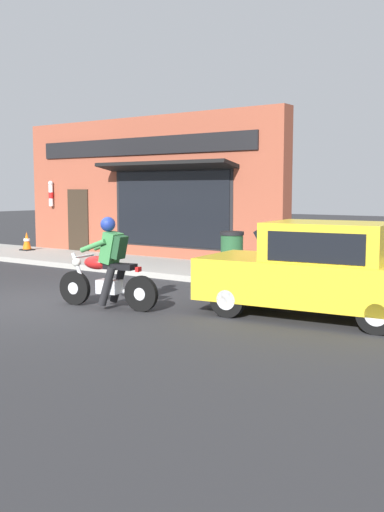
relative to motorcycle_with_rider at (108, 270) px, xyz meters
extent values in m
plane|color=#2B2B2D|center=(-0.46, 1.36, -0.68)|extent=(80.00, 80.00, 0.00)
cube|color=#9E9B93|center=(4.55, 4.36, -0.61)|extent=(2.60, 22.00, 0.14)
cube|color=brown|center=(6.10, 4.26, 1.42)|extent=(0.50, 9.37, 4.20)
cube|color=black|center=(5.83, 3.09, 0.87)|extent=(0.04, 3.94, 2.10)
cube|color=black|center=(5.85, 3.09, 0.87)|extent=(0.02, 4.12, 2.20)
cube|color=#2D2319|center=(5.83, 6.84, 0.37)|extent=(0.04, 0.90, 2.10)
cube|color=black|center=(5.50, 3.09, 2.07)|extent=(0.81, 4.50, 0.24)
cube|color=black|center=(5.82, 4.26, 2.67)|extent=(0.06, 7.97, 0.50)
cylinder|color=white|center=(5.75, 8.01, 1.22)|extent=(0.14, 0.14, 0.70)
cylinder|color=red|center=(5.75, 8.01, 1.22)|extent=(0.15, 0.15, 0.20)
sphere|color=silver|center=(5.75, 8.01, 1.62)|extent=(0.16, 0.16, 0.16)
cylinder|color=black|center=(-0.12, 0.71, -0.37)|extent=(0.20, 0.63, 0.62)
cylinder|color=silver|center=(-0.12, 0.71, -0.37)|extent=(0.15, 0.23, 0.22)
cylinder|color=black|center=(0.11, -0.67, -0.37)|extent=(0.20, 0.63, 0.62)
cylinder|color=silver|center=(0.11, -0.67, -0.37)|extent=(0.15, 0.23, 0.22)
cube|color=silver|center=(0.00, -0.03, -0.29)|extent=(0.34, 0.44, 0.24)
ellipsoid|color=#B21919|center=(-0.04, 0.22, 0.12)|extent=(0.38, 0.56, 0.24)
cube|color=black|center=(0.04, -0.26, 0.08)|extent=(0.35, 0.60, 0.10)
cylinder|color=silver|center=(-0.11, 0.61, -0.05)|extent=(0.12, 0.33, 0.68)
cylinder|color=silver|center=(-0.09, 0.49, 0.23)|extent=(0.56, 0.13, 0.04)
sphere|color=silver|center=(-0.11, 0.66, 0.11)|extent=(0.16, 0.16, 0.16)
cylinder|color=silver|center=(0.23, -0.40, -0.39)|extent=(0.17, 0.56, 0.08)
cube|color=red|center=(0.10, -0.62, 0.05)|extent=(0.13, 0.08, 0.08)
cylinder|color=black|center=(-0.16, -0.13, -0.25)|extent=(0.20, 0.37, 0.71)
cylinder|color=black|center=(0.19, -0.07, -0.25)|extent=(0.20, 0.37, 0.71)
cube|color=#387F42|center=(0.01, -0.08, 0.40)|extent=(0.39, 0.38, 0.57)
cylinder|color=#387F42|center=(-0.23, 0.13, 0.44)|extent=(0.18, 0.53, 0.26)
cylinder|color=#387F42|center=(0.17, 0.19, 0.44)|extent=(0.18, 0.53, 0.26)
sphere|color=navy|center=(0.00, -0.02, 0.81)|extent=(0.26, 0.26, 0.26)
cube|color=#1E4728|center=(0.04, -0.24, 0.42)|extent=(0.32, 0.28, 0.42)
cylinder|color=black|center=(0.60, -2.13, -0.38)|extent=(0.24, 0.62, 0.60)
cylinder|color=silver|center=(0.60, -2.13, -0.38)|extent=(0.23, 0.35, 0.33)
cylinder|color=black|center=(2.03, -1.97, -0.38)|extent=(0.24, 0.62, 0.60)
cylinder|color=silver|center=(2.03, -1.97, -0.38)|extent=(0.23, 0.35, 0.33)
cylinder|color=black|center=(0.86, -4.52, -0.38)|extent=(0.24, 0.62, 0.60)
cylinder|color=silver|center=(0.86, -4.52, -0.38)|extent=(0.23, 0.35, 0.33)
cube|color=gold|center=(1.44, -3.25, -0.08)|extent=(2.03, 3.86, 0.70)
cube|color=gold|center=(1.47, -3.49, 0.56)|extent=(1.64, 2.04, 0.66)
cube|color=black|center=(1.38, -2.63, 0.51)|extent=(1.35, 0.49, 0.51)
cube|color=black|center=(0.75, -3.57, 0.54)|extent=(0.19, 1.51, 0.46)
cube|color=black|center=(2.19, -3.42, 0.54)|extent=(0.19, 1.51, 0.46)
cube|color=silver|center=(0.74, -1.45, 0.04)|extent=(0.24, 0.07, 0.14)
cube|color=silver|center=(1.75, -1.34, 0.04)|extent=(0.24, 0.07, 0.14)
cube|color=#28282B|center=(1.25, -1.43, -0.33)|extent=(1.61, 0.29, 0.20)
cylinder|color=#23512D|center=(4.22, 0.05, -0.09)|extent=(0.52, 0.52, 0.90)
cylinder|color=black|center=(4.22, 0.05, 0.40)|extent=(0.56, 0.56, 0.08)
cube|color=black|center=(4.90, 8.25, -0.52)|extent=(0.36, 0.36, 0.04)
cone|color=orange|center=(4.90, 8.25, -0.22)|extent=(0.28, 0.28, 0.56)
cylinder|color=white|center=(4.90, 8.25, -0.20)|extent=(0.20, 0.20, 0.08)
camera|label=1|loc=(-7.63, -7.29, 1.41)|focal=42.00mm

